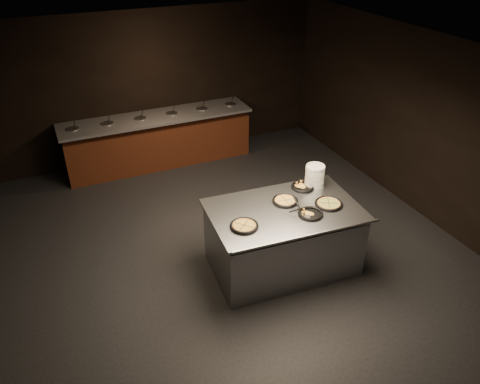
{
  "coord_description": "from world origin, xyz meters",
  "views": [
    {
      "loc": [
        -1.98,
        -4.83,
        4.39
      ],
      "look_at": [
        0.31,
        0.3,
        1.01
      ],
      "focal_mm": 35.0,
      "sensor_mm": 36.0,
      "label": 1
    }
  ],
  "objects_px": {
    "plate_stack": "(315,176)",
    "pan_veggie_whole": "(244,226)",
    "serving_counter": "(283,239)",
    "pan_cheese_whole": "(285,201)"
  },
  "relations": [
    {
      "from": "plate_stack",
      "to": "pan_veggie_whole",
      "type": "bearing_deg",
      "value": -158.09
    },
    {
      "from": "serving_counter",
      "to": "pan_veggie_whole",
      "type": "distance_m",
      "value": 0.87
    },
    {
      "from": "serving_counter",
      "to": "pan_cheese_whole",
      "type": "relative_size",
      "value": 5.91
    },
    {
      "from": "pan_veggie_whole",
      "to": "pan_cheese_whole",
      "type": "xyz_separation_m",
      "value": [
        0.76,
        0.31,
        -0.0
      ]
    },
    {
      "from": "plate_stack",
      "to": "serving_counter",
      "type": "bearing_deg",
      "value": -150.83
    },
    {
      "from": "plate_stack",
      "to": "pan_cheese_whole",
      "type": "height_order",
      "value": "plate_stack"
    },
    {
      "from": "serving_counter",
      "to": "plate_stack",
      "type": "relative_size",
      "value": 6.84
    },
    {
      "from": "plate_stack",
      "to": "pan_veggie_whole",
      "type": "distance_m",
      "value": 1.49
    },
    {
      "from": "pan_veggie_whole",
      "to": "serving_counter",
      "type": "bearing_deg",
      "value": 13.35
    },
    {
      "from": "plate_stack",
      "to": "pan_veggie_whole",
      "type": "xyz_separation_m",
      "value": [
        -1.37,
        -0.55,
        -0.13
      ]
    }
  ]
}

